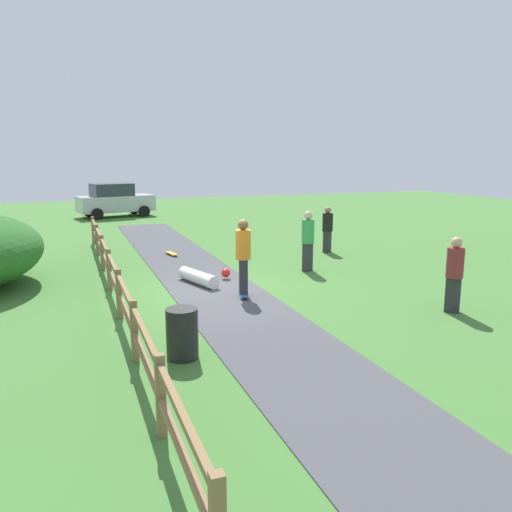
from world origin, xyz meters
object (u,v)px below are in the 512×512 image
object	(u,v)px
trash_bin	(182,334)
bystander_green	(308,238)
skater_fallen	(200,277)
bystander_black	(328,227)
skater_riding	(243,254)
bystander_maroon	(455,271)
skateboard_loose	(172,253)
parked_car_silver	(115,200)

from	to	relation	value
trash_bin	bystander_green	bearing A→B (deg)	47.15
skater_fallen	bystander_black	size ratio (longest dim) A/B	0.98
skater_riding	bystander_green	distance (m)	3.52
bystander_maroon	skater_fallen	bearing A→B (deg)	136.50
skateboard_loose	bystander_green	distance (m)	5.27
bystander_maroon	trash_bin	bearing A→B (deg)	-175.15
bystander_black	bystander_green	size ratio (longest dim) A/B	0.90
parked_car_silver	skater_riding	bearing A→B (deg)	-85.77
skater_riding	skateboard_loose	world-z (taller)	skater_riding
skater_fallen	parked_car_silver	bearing A→B (deg)	92.33
bystander_black	bystander_green	distance (m)	3.27
bystander_black	bystander_green	xyz separation A→B (m)	(-2.04, -2.55, 0.11)
skater_fallen	skateboard_loose	world-z (taller)	skater_fallen
bystander_maroon	parked_car_silver	size ratio (longest dim) A/B	0.39
skateboard_loose	bystander_black	distance (m)	5.71
trash_bin	skateboard_loose	size ratio (longest dim) A/B	1.09
skateboard_loose	bystander_black	xyz separation A→B (m)	(5.49, -1.31, 0.83)
trash_bin	skateboard_loose	distance (m)	9.51
skater_riding	skateboard_loose	distance (m)	6.11
bystander_black	bystander_maroon	world-z (taller)	bystander_maroon
skater_riding	parked_car_silver	world-z (taller)	skater_riding
bystander_green	parked_car_silver	distance (m)	17.17
skater_fallen	trash_bin	bearing A→B (deg)	-107.62
skater_riding	parked_car_silver	distance (m)	18.82
bystander_green	trash_bin	bearing A→B (deg)	-132.85
bystander_green	parked_car_silver	world-z (taller)	parked_car_silver
skater_riding	skater_fallen	size ratio (longest dim) A/B	1.19
skater_fallen	bystander_black	distance (m)	6.35
trash_bin	parked_car_silver	distance (m)	22.17
bystander_green	skater_fallen	bearing A→B (deg)	-172.41
trash_bin	skater_riding	distance (m)	4.13
skateboard_loose	parked_car_silver	bearing A→B (deg)	93.32
bystander_black	bystander_green	world-z (taller)	bystander_green
bystander_green	bystander_maroon	world-z (taller)	bystander_green
bystander_maroon	parked_car_silver	xyz separation A→B (m)	(-5.43, 21.61, 0.01)
skateboard_loose	skater_fallen	bearing A→B (deg)	-90.58
bystander_black	skater_riding	bearing A→B (deg)	-136.05
skater_fallen	parked_car_silver	world-z (taller)	parked_car_silver
skater_fallen	parked_car_silver	xyz separation A→B (m)	(-0.70, 17.12, 0.76)
trash_bin	parked_car_silver	xyz separation A→B (m)	(0.90, 22.15, 0.51)
bystander_black	skater_fallen	bearing A→B (deg)	-151.41
skater_fallen	bystander_maroon	xyz separation A→B (m)	(4.73, -4.49, 0.75)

